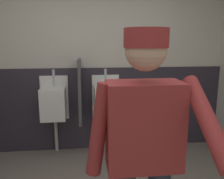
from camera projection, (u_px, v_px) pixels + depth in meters
name	position (u px, v px, depth m)	size (l,w,h in m)	color
wall_back	(91.00, 61.00, 3.53)	(4.58, 0.12, 2.71)	beige
wainscot_band_back	(92.00, 109.00, 3.61)	(3.98, 0.03, 1.25)	#2D2833
urinal_left	(54.00, 103.00, 3.38)	(0.40, 0.34, 1.24)	white
urinal_middle	(106.00, 101.00, 3.46)	(0.40, 0.34, 1.24)	white
privacy_divider_panel	(80.00, 91.00, 3.31)	(0.04, 0.40, 0.90)	#4C4C51
person	(143.00, 146.00, 1.42)	(0.66, 0.60, 1.71)	#2D3342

